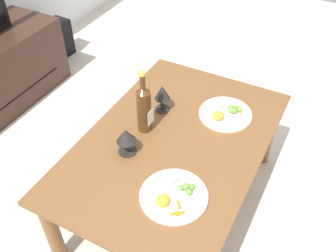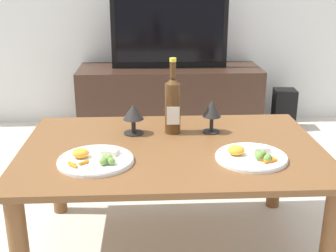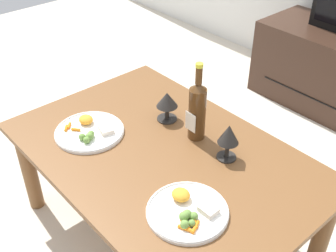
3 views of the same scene
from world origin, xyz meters
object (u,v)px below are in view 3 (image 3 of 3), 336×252
dining_table (163,167)px  dinner_plate_left (90,131)px  dinner_plate_right (188,211)px  goblet_left (167,101)px  goblet_right (228,136)px  wine_bottle (197,109)px

dining_table → dinner_plate_left: 0.35m
dining_table → dinner_plate_right: 0.35m
goblet_left → dinner_plate_right: size_ratio=0.49×
goblet_right → dinner_plate_left: 0.59m
goblet_right → dinner_plate_left: (-0.49, -0.31, -0.09)m
goblet_right → dinner_plate_right: bearing=-70.5°
wine_bottle → goblet_left: bearing=-178.0°
goblet_left → dinner_plate_right: (0.46, -0.32, -0.08)m
goblet_left → dinner_plate_left: bearing=-113.7°
goblet_left → goblet_right: 0.35m
dining_table → wine_bottle: (0.01, 0.17, 0.21)m
dining_table → dinner_plate_left: size_ratio=4.29×
goblet_left → dinner_plate_right: 0.57m
goblet_right → dining_table: bearing=-139.0°
dining_table → goblet_right: bearing=41.0°
goblet_right → dinner_plate_right: (0.11, -0.32, -0.09)m
dinner_plate_right → wine_bottle: bearing=131.9°
goblet_right → goblet_left: bearing=-180.0°
wine_bottle → goblet_left: size_ratio=2.51×
goblet_left → dinner_plate_left: 0.35m
dining_table → goblet_left: 0.29m
dining_table → dinner_plate_right: bearing=-26.5°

